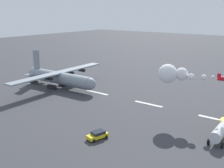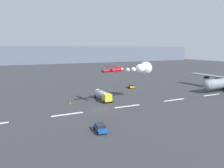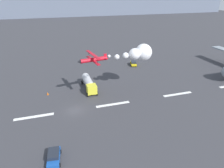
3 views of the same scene
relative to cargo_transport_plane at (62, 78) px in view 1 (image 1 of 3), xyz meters
The scene contains 9 objects.
runway_stripe_5 46.40m from the cargo_transport_plane, behind, with size 8.00×0.90×0.01m, color white.
runway_stripe_6 29.26m from the cargo_transport_plane, behind, with size 8.00×0.90×0.01m, color white.
runway_stripe_7 12.48m from the cargo_transport_plane, 165.96° to the right, with size 8.00×0.90×0.01m, color white.
runway_stripe_8 7.12m from the cargo_transport_plane, 27.58° to the right, with size 8.00×0.90×0.01m, color white.
cargo_transport_plane is the anchor object (origin of this frame).
stunt_biplane_red 38.80m from the cargo_transport_plane, behind, with size 18.92×8.02×4.19m.
fuel_tanker_truck 50.37m from the cargo_transport_plane, behind, with size 2.89×9.09×2.90m.
airport_staff_sedan 37.56m from the cargo_transport_plane, 146.81° to the left, with size 2.87×4.35×1.52m.
traffic_cone_far 50.98m from the cargo_transport_plane, behind, with size 0.44×0.44×0.75m, color orange.
Camera 1 is at (-7.46, 60.23, 23.40)m, focal length 44.62 mm.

